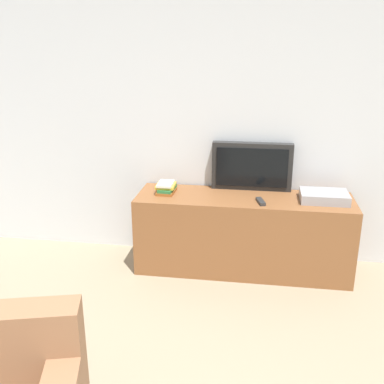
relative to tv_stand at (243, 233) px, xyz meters
name	(u,v)px	position (x,y,z in m)	size (l,w,h in m)	color
wall_back	(184,112)	(-0.56, 0.31, 0.97)	(9.00, 0.06, 2.60)	silver
tv_stand	(243,233)	(0.00, 0.00, 0.00)	(1.79, 0.52, 0.66)	brown
television	(252,166)	(0.05, 0.22, 0.53)	(0.68, 0.09, 0.41)	black
book_stack	(166,188)	(-0.66, 0.02, 0.37)	(0.16, 0.23, 0.09)	#995623
remote_on_stand	(261,201)	(0.13, -0.12, 0.34)	(0.08, 0.17, 0.02)	#2D2D2D
set_top_box	(324,196)	(0.64, 0.00, 0.37)	(0.38, 0.27, 0.08)	#99999E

